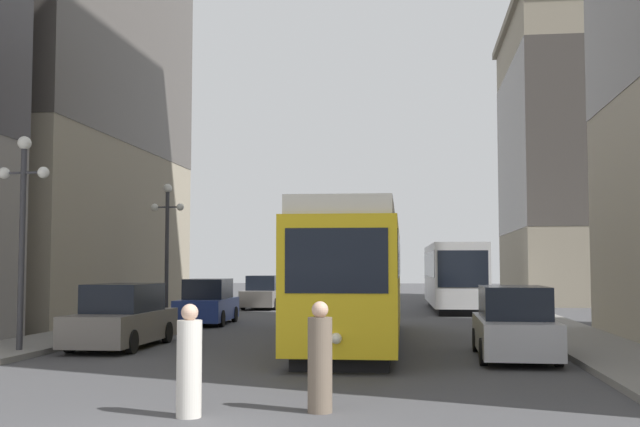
{
  "coord_description": "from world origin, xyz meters",
  "views": [
    {
      "loc": [
        3.02,
        -9.81,
        2.31
      ],
      "look_at": [
        0.35,
        11.82,
        3.78
      ],
      "focal_mm": 44.44,
      "sensor_mm": 36.0,
      "label": 1
    }
  ],
  "objects_px": {
    "pedestrian_crossing_near": "(189,364)",
    "pedestrian_crossing_far": "(320,361)",
    "parked_car_left_mid": "(122,318)",
    "transit_bus": "(453,273)",
    "lamp_post_left_far": "(167,230)",
    "parked_car_right_far": "(514,325)",
    "streetcar": "(356,274)",
    "lamp_post_left_near": "(23,209)",
    "parked_car_left_far": "(264,293)",
    "parked_car_left_near": "(208,303)"
  },
  "relations": [
    {
      "from": "parked_car_left_far",
      "to": "transit_bus",
      "type": "bearing_deg",
      "value": -0.66
    },
    {
      "from": "parked_car_left_mid",
      "to": "lamp_post_left_far",
      "type": "height_order",
      "value": "lamp_post_left_far"
    },
    {
      "from": "transit_bus",
      "to": "pedestrian_crossing_far",
      "type": "relative_size",
      "value": 7.01
    },
    {
      "from": "parked_car_right_far",
      "to": "pedestrian_crossing_far",
      "type": "relative_size",
      "value": 2.85
    },
    {
      "from": "parked_car_left_mid",
      "to": "lamp_post_left_far",
      "type": "relative_size",
      "value": 0.88
    },
    {
      "from": "parked_car_right_far",
      "to": "parked_car_left_far",
      "type": "xyz_separation_m",
      "value": [
        -10.82,
        22.59,
        -0.0
      ]
    },
    {
      "from": "pedestrian_crossing_far",
      "to": "pedestrian_crossing_near",
      "type": "bearing_deg",
      "value": 134.19
    },
    {
      "from": "lamp_post_left_near",
      "to": "lamp_post_left_far",
      "type": "relative_size",
      "value": 1.0
    },
    {
      "from": "parked_car_right_far",
      "to": "lamp_post_left_far",
      "type": "height_order",
      "value": "lamp_post_left_far"
    },
    {
      "from": "lamp_post_left_far",
      "to": "pedestrian_crossing_near",
      "type": "bearing_deg",
      "value": -71.01
    },
    {
      "from": "pedestrian_crossing_near",
      "to": "lamp_post_left_near",
      "type": "relative_size",
      "value": 0.31
    },
    {
      "from": "parked_car_left_far",
      "to": "lamp_post_left_near",
      "type": "bearing_deg",
      "value": -94.5
    },
    {
      "from": "streetcar",
      "to": "pedestrian_crossing_near",
      "type": "height_order",
      "value": "streetcar"
    },
    {
      "from": "streetcar",
      "to": "pedestrian_crossing_far",
      "type": "relative_size",
      "value": 8.47
    },
    {
      "from": "parked_car_left_mid",
      "to": "parked_car_left_far",
      "type": "relative_size",
      "value": 1.03
    },
    {
      "from": "streetcar",
      "to": "pedestrian_crossing_far",
      "type": "height_order",
      "value": "streetcar"
    },
    {
      "from": "streetcar",
      "to": "parked_car_left_mid",
      "type": "height_order",
      "value": "streetcar"
    },
    {
      "from": "parked_car_left_far",
      "to": "pedestrian_crossing_far",
      "type": "xyz_separation_m",
      "value": [
        6.87,
        -30.49,
        -0.02
      ]
    },
    {
      "from": "lamp_post_left_far",
      "to": "lamp_post_left_near",
      "type": "bearing_deg",
      "value": -90.0
    },
    {
      "from": "parked_car_left_mid",
      "to": "parked_car_right_far",
      "type": "distance_m",
      "value": 10.91
    },
    {
      "from": "transit_bus",
      "to": "lamp_post_left_near",
      "type": "bearing_deg",
      "value": -119.33
    },
    {
      "from": "parked_car_left_mid",
      "to": "parked_car_left_far",
      "type": "height_order",
      "value": "same"
    },
    {
      "from": "parked_car_right_far",
      "to": "lamp_post_left_far",
      "type": "distance_m",
      "value": 17.24
    },
    {
      "from": "pedestrian_crossing_far",
      "to": "lamp_post_left_far",
      "type": "height_order",
      "value": "lamp_post_left_far"
    },
    {
      "from": "streetcar",
      "to": "pedestrian_crossing_near",
      "type": "xyz_separation_m",
      "value": [
        -1.65,
        -12.16,
        -1.29
      ]
    },
    {
      "from": "parked_car_left_far",
      "to": "pedestrian_crossing_near",
      "type": "relative_size",
      "value": 2.76
    },
    {
      "from": "pedestrian_crossing_near",
      "to": "pedestrian_crossing_far",
      "type": "xyz_separation_m",
      "value": [
        1.96,
        0.65,
        0.01
      ]
    },
    {
      "from": "lamp_post_left_near",
      "to": "pedestrian_crossing_far",
      "type": "bearing_deg",
      "value": -38.72
    },
    {
      "from": "pedestrian_crossing_far",
      "to": "lamp_post_left_far",
      "type": "bearing_deg",
      "value": 50.49
    },
    {
      "from": "lamp_post_left_far",
      "to": "parked_car_right_far",
      "type": "bearing_deg",
      "value": -41.5
    },
    {
      "from": "pedestrian_crossing_far",
      "to": "lamp_post_left_near",
      "type": "bearing_deg",
      "value": 77.17
    },
    {
      "from": "pedestrian_crossing_far",
      "to": "parked_car_left_mid",
      "type": "bearing_deg",
      "value": 62.25
    },
    {
      "from": "parked_car_left_mid",
      "to": "pedestrian_crossing_near",
      "type": "relative_size",
      "value": 2.83
    },
    {
      "from": "parked_car_left_mid",
      "to": "lamp_post_left_near",
      "type": "bearing_deg",
      "value": -129.93
    },
    {
      "from": "parked_car_right_far",
      "to": "parked_car_left_mid",
      "type": "bearing_deg",
      "value": -6.6
    },
    {
      "from": "transit_bus",
      "to": "parked_car_left_far",
      "type": "relative_size",
      "value": 2.57
    },
    {
      "from": "pedestrian_crossing_near",
      "to": "lamp_post_left_near",
      "type": "xyz_separation_m",
      "value": [
        -6.81,
        7.67,
        3.02
      ]
    },
    {
      "from": "parked_car_left_mid",
      "to": "pedestrian_crossing_far",
      "type": "bearing_deg",
      "value": -53.99
    },
    {
      "from": "parked_car_left_mid",
      "to": "parked_car_right_far",
      "type": "relative_size",
      "value": 0.98
    },
    {
      "from": "parked_car_right_far",
      "to": "streetcar",
      "type": "bearing_deg",
      "value": -39.39
    },
    {
      "from": "parked_car_right_far",
      "to": "pedestrian_crossing_near",
      "type": "bearing_deg",
      "value": 56.26
    },
    {
      "from": "lamp_post_left_far",
      "to": "streetcar",
      "type": "bearing_deg",
      "value": -42.07
    },
    {
      "from": "parked_car_right_far",
      "to": "pedestrian_crossing_far",
      "type": "xyz_separation_m",
      "value": [
        -3.95,
        -7.89,
        -0.03
      ]
    },
    {
      "from": "parked_car_left_far",
      "to": "pedestrian_crossing_far",
      "type": "distance_m",
      "value": 31.25
    },
    {
      "from": "pedestrian_crossing_near",
      "to": "lamp_post_left_far",
      "type": "height_order",
      "value": "lamp_post_left_far"
    },
    {
      "from": "parked_car_right_far",
      "to": "lamp_post_left_far",
      "type": "relative_size",
      "value": 0.89
    },
    {
      "from": "transit_bus",
      "to": "pedestrian_crossing_far",
      "type": "xyz_separation_m",
      "value": [
        -3.43,
        -30.34,
        -1.13
      ]
    },
    {
      "from": "streetcar",
      "to": "pedestrian_crossing_far",
      "type": "bearing_deg",
      "value": -89.58
    },
    {
      "from": "parked_car_left_near",
      "to": "pedestrian_crossing_far",
      "type": "relative_size",
      "value": 2.59
    },
    {
      "from": "parked_car_left_far",
      "to": "pedestrian_crossing_far",
      "type": "bearing_deg",
      "value": -77.18
    }
  ]
}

